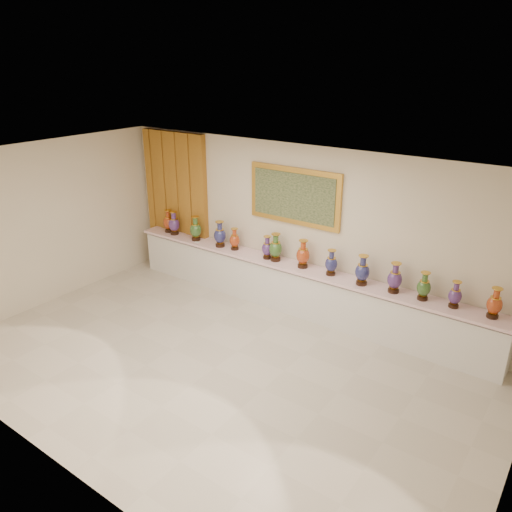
{
  "coord_description": "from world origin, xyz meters",
  "views": [
    {
      "loc": [
        4.21,
        -4.77,
        4.35
      ],
      "look_at": [
        -0.46,
        1.7,
        1.16
      ],
      "focal_mm": 35.0,
      "sensor_mm": 36.0,
      "label": 1
    }
  ],
  "objects_px": {
    "vase_0": "(168,222)",
    "vase_2": "(196,230)",
    "counter": "(295,289)",
    "vase_1": "(174,224)"
  },
  "relations": [
    {
      "from": "counter",
      "to": "vase_1",
      "type": "height_order",
      "value": "vase_1"
    },
    {
      "from": "counter",
      "to": "vase_2",
      "type": "distance_m",
      "value": 2.42
    },
    {
      "from": "counter",
      "to": "vase_2",
      "type": "xyz_separation_m",
      "value": [
        -2.32,
        -0.06,
        0.69
      ]
    },
    {
      "from": "vase_0",
      "to": "vase_2",
      "type": "bearing_deg",
      "value": -3.64
    },
    {
      "from": "vase_2",
      "to": "vase_1",
      "type": "bearing_deg",
      "value": 178.91
    },
    {
      "from": "counter",
      "to": "vase_1",
      "type": "bearing_deg",
      "value": -179.11
    },
    {
      "from": "vase_1",
      "to": "vase_0",
      "type": "bearing_deg",
      "value": 168.79
    },
    {
      "from": "vase_0",
      "to": "vase_1",
      "type": "distance_m",
      "value": 0.21
    },
    {
      "from": "vase_1",
      "to": "vase_2",
      "type": "relative_size",
      "value": 0.98
    },
    {
      "from": "vase_0",
      "to": "vase_2",
      "type": "xyz_separation_m",
      "value": [
        0.82,
        -0.05,
        0.01
      ]
    }
  ]
}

